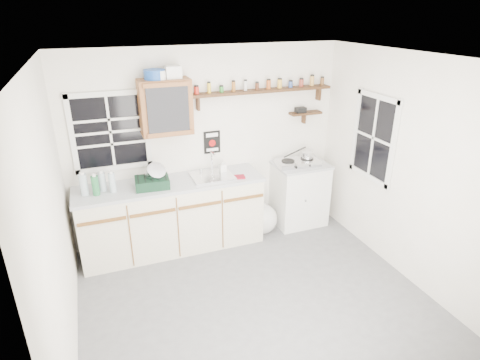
% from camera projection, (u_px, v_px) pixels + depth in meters
% --- Properties ---
extents(room, '(3.64, 3.24, 2.54)m').
position_uv_depth(room, '(255.00, 193.00, 3.88)').
color(room, '#525355').
rests_on(room, ground).
extents(main_cabinet, '(2.31, 0.63, 0.92)m').
position_uv_depth(main_cabinet, '(173.00, 215.00, 5.12)').
color(main_cabinet, beige).
rests_on(main_cabinet, floor).
extents(right_cabinet, '(0.73, 0.57, 0.91)m').
position_uv_depth(right_cabinet, '(299.00, 193.00, 5.74)').
color(right_cabinet, silver).
rests_on(right_cabinet, floor).
extents(sink, '(0.52, 0.44, 0.29)m').
position_uv_depth(sink, '(212.00, 176.00, 5.11)').
color(sink, silver).
rests_on(sink, main_cabinet).
extents(upper_cabinet, '(0.60, 0.32, 0.65)m').
position_uv_depth(upper_cabinet, '(166.00, 107.00, 4.72)').
color(upper_cabinet, brown).
rests_on(upper_cabinet, wall_back).
extents(upper_cabinet_clutter, '(0.43, 0.24, 0.14)m').
position_uv_depth(upper_cabinet_clutter, '(161.00, 74.00, 4.56)').
color(upper_cabinet_clutter, '#174398').
rests_on(upper_cabinet_clutter, upper_cabinet).
extents(spice_shelf, '(1.91, 0.18, 0.35)m').
position_uv_depth(spice_shelf, '(263.00, 90.00, 5.15)').
color(spice_shelf, black).
rests_on(spice_shelf, wall_back).
extents(secondary_shelf, '(0.45, 0.16, 0.24)m').
position_uv_depth(secondary_shelf, '(304.00, 113.00, 5.50)').
color(secondary_shelf, black).
rests_on(secondary_shelf, wall_back).
extents(warning_sign, '(0.22, 0.02, 0.30)m').
position_uv_depth(warning_sign, '(212.00, 142.00, 5.25)').
color(warning_sign, black).
rests_on(warning_sign, wall_back).
extents(window_back, '(0.93, 0.03, 0.98)m').
position_uv_depth(window_back, '(110.00, 132.00, 4.73)').
color(window_back, black).
rests_on(window_back, wall_back).
extents(window_right, '(0.03, 0.78, 1.08)m').
position_uv_depth(window_right, '(374.00, 138.00, 4.85)').
color(window_right, black).
rests_on(window_right, wall_back).
extents(water_bottles, '(0.39, 0.18, 0.28)m').
position_uv_depth(water_bottles, '(97.00, 183.00, 4.60)').
color(water_bottles, '#A5B9C2').
rests_on(water_bottles, main_cabinet).
extents(dish_rack, '(0.42, 0.33, 0.30)m').
position_uv_depth(dish_rack, '(153.00, 179.00, 4.78)').
color(dish_rack, black).
rests_on(dish_rack, main_cabinet).
extents(soap_bottle, '(0.09, 0.09, 0.18)m').
position_uv_depth(soap_bottle, '(223.00, 166.00, 5.19)').
color(soap_bottle, white).
rests_on(soap_bottle, main_cabinet).
extents(rag, '(0.16, 0.14, 0.02)m').
position_uv_depth(rag, '(239.00, 177.00, 5.07)').
color(rag, maroon).
rests_on(rag, main_cabinet).
extents(hotplate, '(0.61, 0.36, 0.08)m').
position_uv_depth(hotplate, '(297.00, 162.00, 5.50)').
color(hotplate, silver).
rests_on(hotplate, right_cabinet).
extents(saucepan, '(0.38, 0.20, 0.17)m').
position_uv_depth(saucepan, '(307.00, 155.00, 5.52)').
color(saucepan, silver).
rests_on(saucepan, hotplate).
extents(trash_bag, '(0.41, 0.37, 0.47)m').
position_uv_depth(trash_bag, '(263.00, 219.00, 5.57)').
color(trash_bag, silver).
rests_on(trash_bag, floor).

